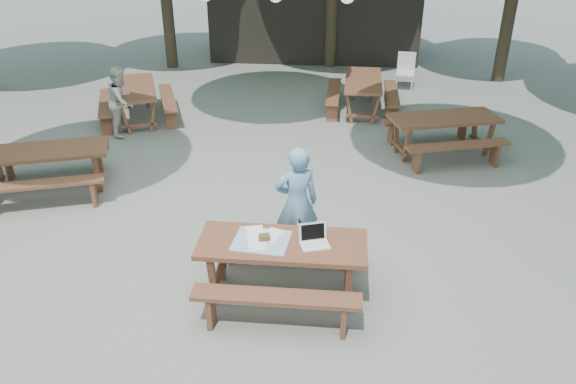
% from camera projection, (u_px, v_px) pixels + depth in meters
% --- Properties ---
extents(ground, '(80.00, 80.00, 0.00)m').
position_uv_depth(ground, '(244.00, 226.00, 8.38)').
color(ground, slate).
rests_on(ground, ground).
extents(pavilion, '(6.00, 3.00, 2.80)m').
position_uv_depth(pavilion, '(316.00, 6.00, 16.91)').
color(pavilion, black).
rests_on(pavilion, ground).
extents(main_picnic_table, '(2.00, 1.58, 0.75)m').
position_uv_depth(main_picnic_table, '(282.00, 267.00, 6.79)').
color(main_picnic_table, '#4E2D1B').
rests_on(main_picnic_table, ground).
extents(picnic_table_nw, '(2.30, 2.10, 0.75)m').
position_uv_depth(picnic_table_nw, '(47.00, 170.00, 9.19)').
color(picnic_table_nw, '#4E2D1B').
rests_on(picnic_table_nw, ground).
extents(picnic_table_ne, '(2.26, 2.05, 0.75)m').
position_uv_depth(picnic_table_ne, '(442.00, 135.00, 10.53)').
color(picnic_table_ne, '#4E2D1B').
rests_on(picnic_table_ne, ground).
extents(picnic_table_far_w, '(2.15, 2.33, 0.75)m').
position_uv_depth(picnic_table_far_w, '(138.00, 103.00, 12.15)').
color(picnic_table_far_w, '#4E2D1B').
rests_on(picnic_table_far_w, ground).
extents(picnic_table_far_e, '(1.61, 2.01, 0.75)m').
position_uv_depth(picnic_table_far_e, '(362.00, 95.00, 12.64)').
color(picnic_table_far_e, '#4E2D1B').
rests_on(picnic_table_far_e, ground).
extents(woman, '(0.66, 0.52, 1.58)m').
position_uv_depth(woman, '(297.00, 203.00, 7.38)').
color(woman, '#6999BF').
rests_on(woman, ground).
extents(second_person, '(0.54, 0.69, 1.41)m').
position_uv_depth(second_person, '(122.00, 101.00, 11.28)').
color(second_person, silver).
rests_on(second_person, ground).
extents(plastic_chair, '(0.49, 0.49, 0.90)m').
position_uv_depth(plastic_chair, '(405.00, 79.00, 14.16)').
color(plastic_chair, silver).
rests_on(plastic_chair, ground).
extents(laptop, '(0.39, 0.35, 0.24)m').
position_uv_depth(laptop, '(314.00, 239.00, 6.57)').
color(laptop, white).
rests_on(laptop, main_picnic_table).
extents(tabletop_clutter, '(0.70, 0.65, 0.08)m').
position_uv_depth(tabletop_clutter, '(262.00, 240.00, 6.64)').
color(tabletop_clutter, teal).
rests_on(tabletop_clutter, main_picnic_table).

